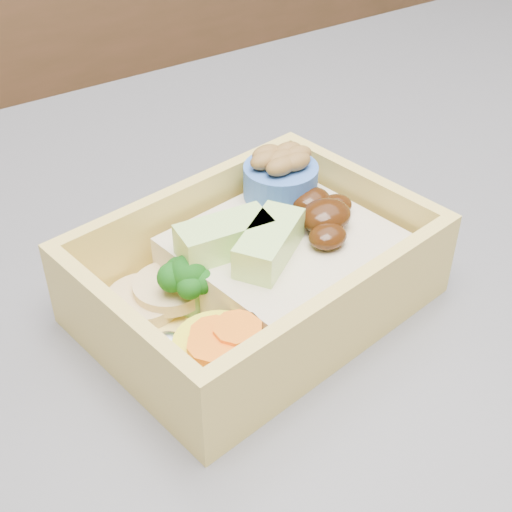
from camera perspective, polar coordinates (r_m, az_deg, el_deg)
bento_box at (r=0.42m, az=0.44°, el=-0.86°), size 0.21×0.17×0.07m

